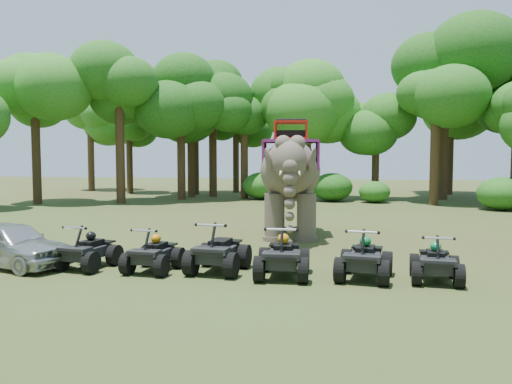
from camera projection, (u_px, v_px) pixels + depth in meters
ground at (249, 258)px, 14.86m from camera, size 110.00×110.00×0.00m
elephant at (291, 177)px, 18.94m from camera, size 2.89×5.55×4.48m
parked_car at (10, 244)px, 13.69m from camera, size 3.95×2.41×1.26m
atv_0 at (88, 246)px, 13.50m from camera, size 1.40×1.78×1.21m
atv_1 at (154, 249)px, 13.13m from camera, size 1.30×1.70×1.20m
atv_2 at (219, 246)px, 13.08m from camera, size 1.47×1.92×1.36m
atv_3 at (283, 251)px, 12.51m from camera, size 1.41×1.87×1.33m
atv_4 at (365, 253)px, 12.30m from camera, size 1.50×1.90×1.29m
atv_5 at (436, 257)px, 12.06m from camera, size 1.28×1.67×1.18m
tree_0 at (307, 136)px, 35.40m from camera, size 6.36×6.36×9.08m
tree_1 at (376, 149)px, 35.65m from camera, size 5.03×5.03×7.18m
tree_2 at (435, 140)px, 31.06m from camera, size 5.72×5.72×8.17m
tree_23 at (36, 140)px, 31.81m from camera, size 5.79×5.79×8.27m
tree_24 at (120, 131)px, 32.31m from camera, size 6.60×6.60×9.43m
tree_25 at (181, 134)px, 35.17m from camera, size 6.45×6.45×9.22m
tree_26 at (244, 142)px, 36.31m from camera, size 5.72×5.72×8.17m
tree_27 at (236, 150)px, 42.39m from camera, size 5.05×5.05×7.21m
tree_28 at (213, 132)px, 37.83m from camera, size 6.90×6.90×9.85m
tree_29 at (195, 135)px, 39.93m from camera, size 6.73×6.73×9.62m
tree_30 at (129, 150)px, 41.32m from camera, size 5.09×5.09×7.27m
tree_34 at (191, 143)px, 37.32m from camera, size 5.65×5.65×8.07m
tree_36 at (450, 132)px, 39.93m from camera, size 7.00×7.00×10.00m
tree_37 at (91, 142)px, 44.23m from camera, size 6.07×6.07×8.67m
tree_38 at (288, 140)px, 36.57m from camera, size 5.98×5.98×8.54m
tree_39 at (444, 123)px, 35.15m from camera, size 7.59×7.59×10.84m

